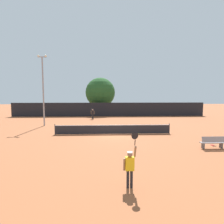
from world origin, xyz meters
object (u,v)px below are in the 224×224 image
object	(u,v)px
tennis_ball	(138,134)
player_serving	(130,164)
player_receiving	(93,113)
light_pole	(43,86)
large_tree	(100,93)
parked_car_mid	(151,108)
parked_car_near	(97,109)
courtside_bench	(213,142)
spare_racket	(212,145)

from	to	relation	value
tennis_ball	player_serving	bearing A→B (deg)	-102.17
player_receiving	light_pole	xyz separation A→B (m)	(-5.94, -6.25, 4.11)
large_tree	parked_car_mid	world-z (taller)	large_tree
player_receiving	light_pole	world-z (taller)	light_pole
tennis_ball	parked_car_near	distance (m)	22.78
player_serving	parked_car_near	size ratio (longest dim) A/B	0.58
large_tree	parked_car_mid	size ratio (longest dim) A/B	1.77
player_serving	tennis_ball	size ratio (longest dim) A/B	36.08
player_serving	tennis_ball	world-z (taller)	player_serving
courtside_bench	parked_car_near	world-z (taller)	parked_car_near
tennis_ball	parked_car_mid	bearing A→B (deg)	73.31
player_receiving	large_tree	world-z (taller)	large_tree
player_serving	spare_racket	world-z (taller)	player_serving
tennis_ball	light_pole	bearing A→B (deg)	153.38
player_serving	tennis_ball	distance (m)	11.45
tennis_ball	courtside_bench	world-z (taller)	courtside_bench
player_receiving	tennis_ball	bearing A→B (deg)	114.52
light_pole	parked_car_mid	size ratio (longest dim) A/B	2.14
player_serving	parked_car_near	bearing A→B (deg)	94.65
player_serving	courtside_bench	bearing A→B (deg)	39.07
spare_racket	large_tree	bearing A→B (deg)	111.01
courtside_bench	large_tree	world-z (taller)	large_tree
player_serving	tennis_ball	bearing A→B (deg)	77.83
player_receiving	spare_racket	xyz separation A→B (m)	(10.61, -16.51, -0.99)
light_pole	parked_car_mid	xyz separation A→B (m)	(18.85, 19.18, -4.34)
parked_car_near	tennis_ball	bearing A→B (deg)	-77.63
courtside_bench	light_pole	xyz separation A→B (m)	(-16.03, 11.14, 4.64)
player_serving	spare_racket	bearing A→B (deg)	41.09
player_receiving	player_serving	bearing A→B (deg)	97.52
parked_car_mid	tennis_ball	bearing A→B (deg)	-105.59
parked_car_near	player_serving	bearing A→B (deg)	-85.97
player_receiving	light_pole	distance (m)	9.55
parked_car_near	parked_car_mid	world-z (taller)	same
spare_racket	parked_car_mid	world-z (taller)	parked_car_mid
courtside_bench	parked_car_mid	bearing A→B (deg)	84.68
player_receiving	courtside_bench	xyz separation A→B (m)	(10.09, -17.39, -0.53)
tennis_ball	courtside_bench	distance (m)	7.16
large_tree	parked_car_mid	bearing A→B (deg)	21.42
spare_racket	light_pole	distance (m)	20.13
parked_car_mid	parked_car_near	bearing A→B (deg)	-166.77
courtside_bench	parked_car_mid	distance (m)	30.45
large_tree	parked_car_mid	distance (m)	13.22
spare_racket	courtside_bench	size ratio (longest dim) A/B	0.29
courtside_bench	light_pole	bearing A→B (deg)	145.20
large_tree	spare_racket	bearing A→B (deg)	-68.99
parked_car_near	light_pole	bearing A→B (deg)	-111.46
spare_racket	parked_car_mid	size ratio (longest dim) A/B	0.12
courtside_bench	large_tree	xyz separation A→B (m)	(-9.00, 25.68, 3.98)
player_receiving	courtside_bench	distance (m)	20.11
player_serving	light_pole	size ratio (longest dim) A/B	0.27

